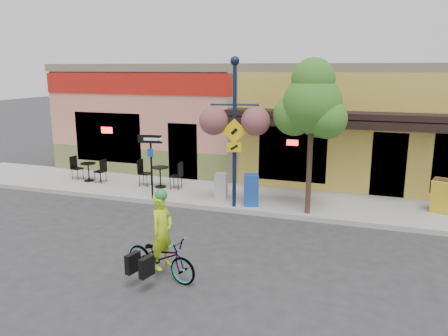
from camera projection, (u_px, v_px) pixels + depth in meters
name	position (u px, v px, depth m)	size (l,w,h in m)	color
ground	(230.00, 219.00, 12.88)	(90.00, 90.00, 0.00)	#2D2D30
sidewalk	(248.00, 198.00, 14.71)	(24.00, 3.00, 0.15)	#9E9B93
curb	(235.00, 211.00, 13.37)	(24.00, 0.12, 0.15)	#A8A59E
building	(282.00, 116.00, 19.30)	(18.20, 8.20, 4.50)	tan
bicycle	(161.00, 257.00, 9.17)	(0.61, 1.76, 0.92)	maroon
cyclist_rider	(163.00, 242.00, 9.07)	(0.58, 0.38, 1.59)	#ADDE17
lamp_post	(234.00, 134.00, 13.04)	(1.45, 0.58, 4.54)	#111F36
one_way_sign	(151.00, 167.00, 14.11)	(0.81, 0.18, 2.12)	black
cafe_set_left	(88.00, 169.00, 16.48)	(1.51, 0.76, 0.91)	black
cafe_set_right	(160.00, 174.00, 15.59)	(1.63, 0.81, 0.98)	black
newspaper_box_blue	(251.00, 190.00, 13.53)	(0.45, 0.40, 0.99)	#1B44A6
newspaper_box_grey	(221.00, 186.00, 14.34)	(0.39, 0.35, 0.83)	silver
street_tree	(311.00, 137.00, 12.42)	(1.77, 1.77, 4.54)	#3D7A26
sandwich_board	(442.00, 198.00, 12.63)	(0.62, 0.46, 1.03)	gold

